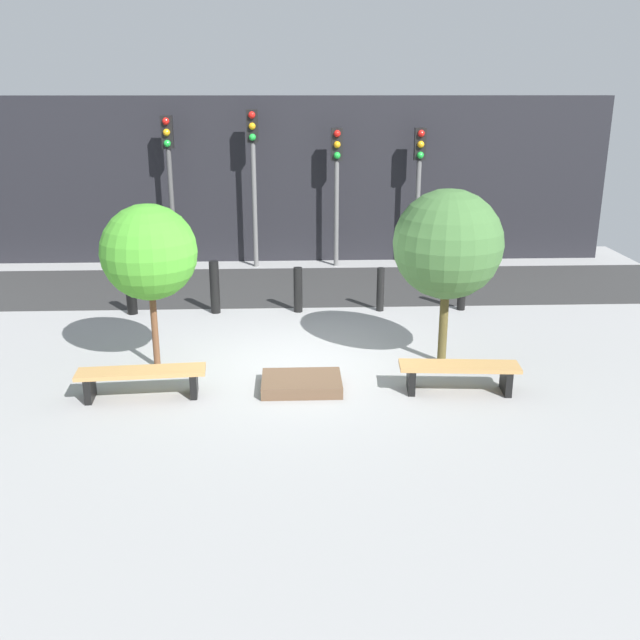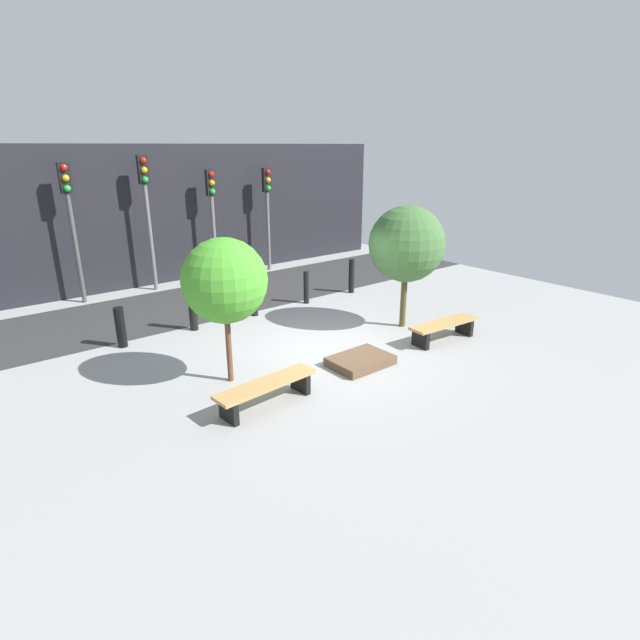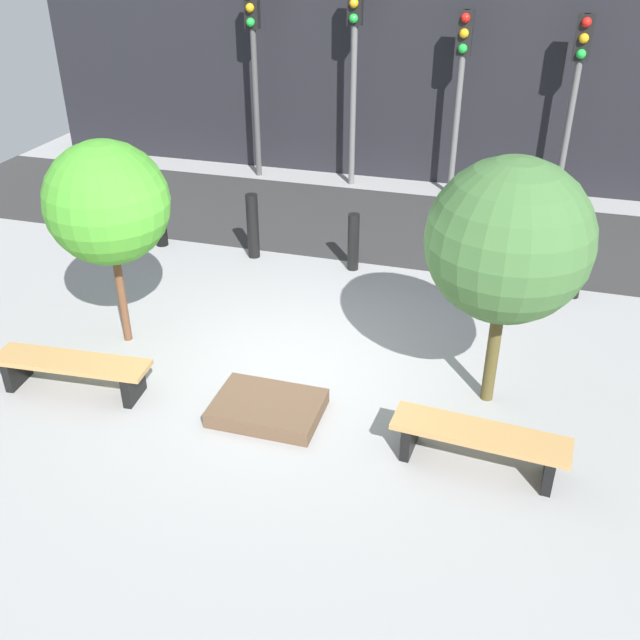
% 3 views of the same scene
% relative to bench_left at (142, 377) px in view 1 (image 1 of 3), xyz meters
% --- Properties ---
extents(ground_plane, '(18.00, 18.00, 0.00)m').
position_rel_bench_left_xyz_m(ground_plane, '(2.36, 1.15, -0.31)').
color(ground_plane, '#979797').
extents(road_strip, '(18.00, 3.43, 0.01)m').
position_rel_bench_left_xyz_m(road_strip, '(2.36, 6.13, -0.31)').
color(road_strip, '#2F2F2F').
rests_on(road_strip, ground).
extents(building_facade, '(16.20, 0.50, 4.20)m').
position_rel_bench_left_xyz_m(building_facade, '(2.36, 8.97, 1.78)').
color(building_facade, black).
rests_on(building_facade, ground).
extents(bench_left, '(1.89, 0.58, 0.43)m').
position_rel_bench_left_xyz_m(bench_left, '(0.00, 0.00, 0.00)').
color(bench_left, black).
rests_on(bench_left, ground).
extents(bench_right, '(1.81, 0.58, 0.44)m').
position_rel_bench_left_xyz_m(bench_right, '(4.71, 0.00, 0.00)').
color(bench_right, black).
rests_on(bench_right, ground).
extents(planter_bed, '(1.21, 0.87, 0.18)m').
position_rel_bench_left_xyz_m(planter_bed, '(2.36, 0.20, -0.23)').
color(planter_bed, brown).
rests_on(planter_bed, ground).
extents(tree_behind_left_bench, '(1.51, 1.51, 2.68)m').
position_rel_bench_left_xyz_m(tree_behind_left_bench, '(-0.00, 1.22, 1.60)').
color(tree_behind_left_bench, brown).
rests_on(tree_behind_left_bench, ground).
extents(tree_behind_right_bench, '(1.76, 1.76, 2.88)m').
position_rel_bench_left_xyz_m(tree_behind_right_bench, '(4.71, 1.22, 1.68)').
color(tree_behind_right_bench, '#4F4522').
rests_on(tree_behind_right_bench, ground).
extents(bollard_far_left, '(0.21, 0.21, 0.89)m').
position_rel_bench_left_xyz_m(bollard_far_left, '(-1.01, 4.16, 0.13)').
color(bollard_far_left, black).
rests_on(bollard_far_left, ground).
extents(bollard_left, '(0.19, 0.19, 1.07)m').
position_rel_bench_left_xyz_m(bollard_left, '(0.67, 4.16, 0.22)').
color(bollard_left, black).
rests_on(bollard_left, ground).
extents(bollard_center, '(0.18, 0.18, 0.93)m').
position_rel_bench_left_xyz_m(bollard_center, '(2.36, 4.16, 0.15)').
color(bollard_center, black).
rests_on(bollard_center, ground).
extents(bollard_right, '(0.15, 0.15, 0.90)m').
position_rel_bench_left_xyz_m(bollard_right, '(4.04, 4.16, 0.14)').
color(bollard_right, black).
rests_on(bollard_right, ground).
extents(bollard_far_right, '(0.17, 0.17, 1.00)m').
position_rel_bench_left_xyz_m(bollard_far_right, '(5.72, 4.16, 0.19)').
color(bollard_far_right, black).
rests_on(bollard_far_right, ground).
extents(traffic_light_west, '(0.28, 0.27, 3.75)m').
position_rel_bench_left_xyz_m(traffic_light_west, '(-0.73, 8.13, 2.27)').
color(traffic_light_west, '#494949').
rests_on(traffic_light_west, ground).
extents(traffic_light_mid_west, '(0.28, 0.27, 3.88)m').
position_rel_bench_left_xyz_m(traffic_light_mid_west, '(1.33, 8.13, 2.36)').
color(traffic_light_mid_west, slate).
rests_on(traffic_light_mid_west, ground).
extents(traffic_light_mid_east, '(0.28, 0.27, 3.45)m').
position_rel_bench_left_xyz_m(traffic_light_mid_east, '(3.39, 8.12, 2.08)').
color(traffic_light_mid_east, slate).
rests_on(traffic_light_mid_east, ground).
extents(traffic_light_east, '(0.28, 0.27, 3.44)m').
position_rel_bench_left_xyz_m(traffic_light_east, '(5.45, 8.12, 2.08)').
color(traffic_light_east, '#5D5D5D').
rests_on(traffic_light_east, ground).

